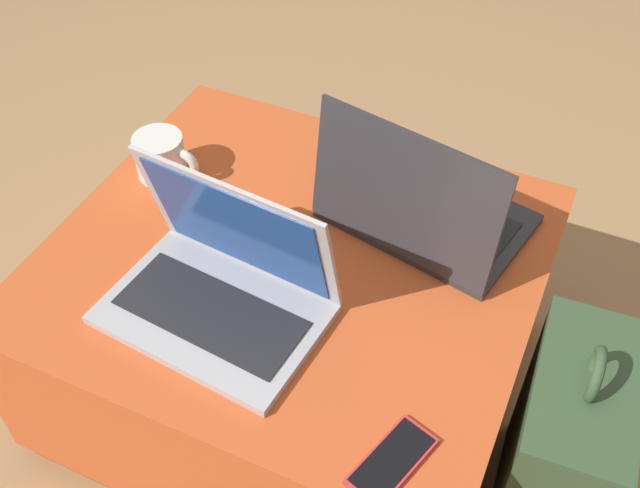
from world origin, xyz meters
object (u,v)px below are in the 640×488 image
at_px(coffee_mug, 162,157).
at_px(laptop_far, 420,208).
at_px(laptop_near, 222,284).
at_px(cell_phone, 392,461).
at_px(backpack, 564,456).

bearing_deg(coffee_mug, laptop_far, 6.71).
relative_size(laptop_near, cell_phone, 2.44).
relative_size(laptop_far, coffee_mug, 2.93).
xyz_separation_m(laptop_near, backpack, (0.59, 0.09, -0.25)).
bearing_deg(backpack, laptop_near, 94.96).
height_order(laptop_near, coffee_mug, laptop_near).
bearing_deg(backpack, coffee_mug, 76.42).
relative_size(cell_phone, backpack, 0.31).
height_order(backpack, coffee_mug, coffee_mug).
xyz_separation_m(laptop_far, cell_phone, (0.12, -0.45, -0.05)).
relative_size(laptop_near, backpack, 0.76).
bearing_deg(coffee_mug, cell_phone, -32.16).
xyz_separation_m(cell_phone, coffee_mug, (-0.62, 0.39, 0.04)).
distance_m(laptop_near, laptop_far, 0.38).
distance_m(cell_phone, backpack, 0.39).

